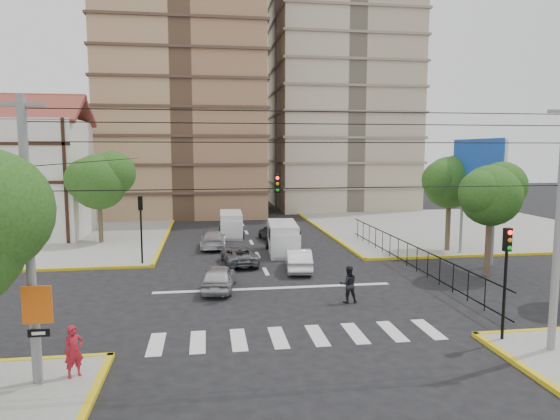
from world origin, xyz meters
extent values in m
plane|color=black|center=(0.00, 0.00, 0.00)|extent=(160.00, 160.00, 0.00)
cube|color=gray|center=(-20.00, 20.00, 0.07)|extent=(26.00, 26.00, 0.15)
cube|color=gray|center=(20.00, 20.00, 0.07)|extent=(26.00, 26.00, 0.15)
cube|color=silver|center=(0.00, -6.00, 0.01)|extent=(12.00, 2.40, 0.01)
cube|color=silver|center=(0.00, 1.20, 0.01)|extent=(13.00, 0.40, 0.01)
cube|color=#94694A|center=(-6.00, 36.00, 24.00)|extent=(18.00, 16.00, 48.00)
cube|color=tan|center=(14.00, 40.00, 24.00)|extent=(17.00, 16.00, 48.00)
cube|color=silver|center=(-19.00, 20.00, 5.00)|extent=(10.00, 8.00, 10.00)
cube|color=maroon|center=(-19.00, 18.10, 10.90)|extent=(10.80, 4.25, 2.65)
cube|color=maroon|center=(-19.00, 21.90, 10.90)|extent=(10.80, 4.25, 2.65)
cylinder|color=slate|center=(14.50, 4.00, 2.15)|extent=(0.20, 0.20, 4.00)
cylinder|color=slate|center=(14.50, 8.00, 2.15)|extent=(0.20, 0.20, 4.00)
cube|color=silver|center=(14.50, 6.00, 6.15)|extent=(0.25, 6.00, 4.00)
cube|color=blue|center=(14.30, 6.00, 6.15)|extent=(0.08, 6.20, 4.20)
cylinder|color=#473828|center=(13.00, 2.00, 2.10)|extent=(0.36, 0.36, 4.20)
sphere|color=#1D4915|center=(13.00, 2.00, 4.84)|extent=(3.60, 3.60, 3.60)
sphere|color=#1D4915|center=(13.90, 2.30, 5.38)|extent=(2.88, 2.88, 2.88)
sphere|color=#1D4915|center=(12.28, 1.70, 5.03)|extent=(2.70, 2.70, 2.70)
cylinder|color=#473828|center=(14.00, 9.00, 2.24)|extent=(0.36, 0.36, 4.48)
sphere|color=#1D4915|center=(14.00, 9.00, 5.16)|extent=(3.80, 3.80, 3.80)
sphere|color=#1D4915|center=(14.95, 9.30, 5.73)|extent=(3.04, 3.04, 3.04)
sphere|color=#1D4915|center=(13.24, 8.70, 5.35)|extent=(2.85, 2.85, 2.85)
cylinder|color=#473828|center=(-12.00, 16.00, 2.10)|extent=(0.36, 0.36, 4.20)
sphere|color=#1D4915|center=(-12.00, 16.00, 5.00)|extent=(4.40, 4.40, 4.40)
sphere|color=#1D4915|center=(-10.90, 16.30, 5.67)|extent=(3.52, 3.52, 3.52)
sphere|color=#1D4915|center=(-12.88, 15.70, 5.22)|extent=(3.30, 3.30, 3.30)
cylinder|color=black|center=(7.80, -7.80, 1.90)|extent=(0.12, 0.12, 3.50)
cube|color=black|center=(7.80, -7.80, 4.10)|extent=(0.28, 0.22, 0.90)
sphere|color=#FF0C0C|center=(7.80, -7.80, 4.40)|extent=(0.17, 0.17, 0.17)
cylinder|color=black|center=(-7.80, 7.80, 1.90)|extent=(0.12, 0.12, 3.50)
cube|color=black|center=(-7.80, 7.80, 4.10)|extent=(0.28, 0.22, 0.90)
sphere|color=#FF0C0C|center=(-7.80, 7.80, 4.40)|extent=(0.17, 0.17, 0.17)
cube|color=black|center=(0.00, 0.00, 5.80)|extent=(0.28, 0.22, 0.90)
cylinder|color=black|center=(0.00, -9.00, 6.25)|extent=(18.00, 0.03, 0.03)
cylinder|color=slate|center=(-9.00, -9.00, 4.65)|extent=(0.28, 0.28, 9.00)
cube|color=slate|center=(-9.00, -9.00, 8.85)|extent=(1.40, 0.12, 0.12)
cylinder|color=slate|center=(9.00, -9.00, 4.65)|extent=(0.28, 0.28, 9.00)
cylinder|color=slate|center=(-8.80, -9.20, 1.75)|extent=(0.08, 0.08, 3.20)
cube|color=#E5590C|center=(-8.80, -9.25, 2.75)|extent=(0.90, 0.06, 1.20)
cube|color=black|center=(-8.80, -9.25, 1.85)|extent=(0.65, 0.05, 0.25)
cube|color=silver|center=(1.88, 10.38, 1.12)|extent=(2.31, 5.01, 2.24)
cube|color=silver|center=(1.88, 8.43, 0.97)|extent=(1.93, 1.31, 1.56)
cube|color=black|center=(1.88, 8.09, 1.51)|extent=(1.80, 0.24, 0.88)
cylinder|color=black|center=(0.96, 8.82, 0.34)|extent=(0.25, 0.68, 0.68)
cylinder|color=black|center=(2.81, 8.82, 0.34)|extent=(0.25, 0.68, 0.68)
cylinder|color=black|center=(0.96, 11.94, 0.34)|extent=(0.25, 0.68, 0.68)
cylinder|color=black|center=(2.81, 11.94, 0.34)|extent=(0.25, 0.68, 0.68)
cube|color=silver|center=(-1.49, 18.17, 1.06)|extent=(1.97, 4.65, 2.12)
cube|color=silver|center=(-1.49, 16.33, 0.92)|extent=(1.78, 1.15, 1.47)
cube|color=black|center=(-1.49, 16.01, 1.43)|extent=(1.70, 0.15, 0.83)
cylinder|color=black|center=(-2.36, 16.70, 0.32)|extent=(0.25, 0.64, 0.64)
cylinder|color=black|center=(-0.62, 16.70, 0.32)|extent=(0.25, 0.64, 0.64)
cylinder|color=black|center=(-2.36, 19.64, 0.32)|extent=(0.25, 0.64, 0.64)
cylinder|color=black|center=(-0.62, 19.64, 0.32)|extent=(0.25, 0.64, 0.64)
imported|color=#B3B3B8|center=(-2.98, 1.28, 0.69)|extent=(2.18, 4.26, 1.39)
imported|color=white|center=(2.06, 4.94, 0.71)|extent=(1.99, 4.43, 1.41)
imported|color=slate|center=(-1.52, 7.22, 0.61)|extent=(2.47, 4.60, 1.23)
imported|color=silver|center=(-3.13, 13.07, 0.67)|extent=(2.04, 4.67, 1.34)
imported|color=#2A2B2D|center=(1.73, 15.71, 0.65)|extent=(2.01, 3.97, 1.30)
imported|color=silver|center=(2.56, 20.06, 0.64)|extent=(1.37, 3.91, 1.29)
imported|color=#AA1A27|center=(-7.92, -8.78, 1.01)|extent=(0.75, 0.69, 1.71)
imported|color=black|center=(3.29, -1.87, 0.92)|extent=(0.92, 0.74, 1.84)
camera|label=1|loc=(-3.56, -25.11, 7.50)|focal=32.00mm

